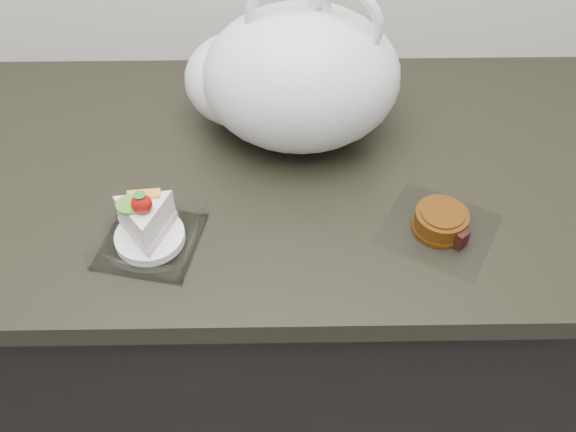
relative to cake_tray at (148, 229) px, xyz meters
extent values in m
cube|color=black|center=(0.11, 0.17, -0.50)|extent=(2.00, 0.60, 0.86)
cube|color=black|center=(0.11, 0.17, -0.05)|extent=(2.04, 0.64, 0.04)
cube|color=white|center=(0.00, 0.00, -0.03)|extent=(0.17, 0.17, 0.00)
cylinder|color=white|center=(0.00, 0.00, -0.02)|extent=(0.10, 0.10, 0.01)
ellipsoid|color=#B91A0C|center=(0.00, -0.01, 0.06)|extent=(0.03, 0.03, 0.03)
cone|color=#2D7223|center=(0.00, -0.01, 0.08)|extent=(0.02, 0.02, 0.01)
cylinder|color=#5C9F2E|center=(-0.02, 0.00, 0.05)|extent=(0.04, 0.04, 0.00)
cube|color=orange|center=(0.00, 0.02, 0.05)|extent=(0.05, 0.02, 0.00)
cube|color=white|center=(0.43, 0.02, -0.03)|extent=(0.21, 0.21, 0.00)
cylinder|color=#5C2E0B|center=(0.43, 0.02, -0.01)|extent=(0.10, 0.10, 0.03)
cylinder|color=#5C2E0B|center=(0.43, 0.02, -0.02)|extent=(0.11, 0.11, 0.01)
cylinder|color=#5C2E0B|center=(0.43, 0.02, 0.01)|extent=(0.08, 0.08, 0.00)
cube|color=black|center=(0.46, -0.01, -0.01)|extent=(0.03, 0.03, 0.03)
ellipsoid|color=white|center=(0.23, 0.24, 0.09)|extent=(0.35, 0.29, 0.24)
ellipsoid|color=white|center=(0.13, 0.28, 0.06)|extent=(0.21, 0.19, 0.16)
torus|color=white|center=(0.21, 0.24, 0.20)|extent=(0.13, 0.02, 0.13)
torus|color=white|center=(0.29, 0.23, 0.20)|extent=(0.12, 0.06, 0.12)
camera|label=1|loc=(0.20, -0.62, 0.70)|focal=40.00mm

